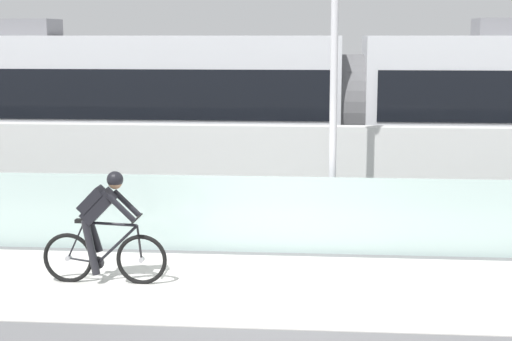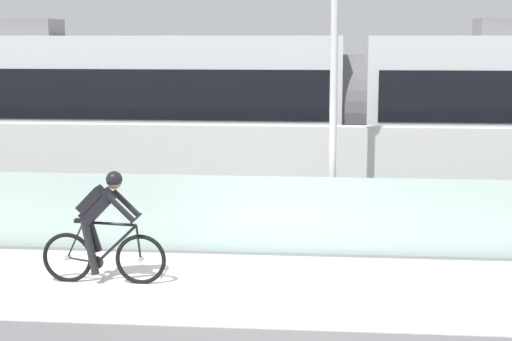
# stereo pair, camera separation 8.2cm
# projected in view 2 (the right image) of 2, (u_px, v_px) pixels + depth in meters

# --- Properties ---
(ground_plane) EXTENTS (200.00, 200.00, 0.00)m
(ground_plane) POSITION_uv_depth(u_px,v_px,m) (260.00, 287.00, 11.14)
(ground_plane) COLOR slate
(bike_path_deck) EXTENTS (32.00, 3.20, 0.01)m
(bike_path_deck) POSITION_uv_depth(u_px,v_px,m) (260.00, 287.00, 11.14)
(bike_path_deck) COLOR silver
(bike_path_deck) RESTS_ON ground
(glass_parapet) EXTENTS (32.00, 0.05, 1.24)m
(glass_parapet) POSITION_uv_depth(u_px,v_px,m) (270.00, 215.00, 12.86)
(glass_parapet) COLOR #ADC6C1
(glass_parapet) RESTS_ON ground
(concrete_barrier_wall) EXTENTS (32.00, 0.36, 1.86)m
(concrete_barrier_wall) POSITION_uv_depth(u_px,v_px,m) (277.00, 176.00, 14.57)
(concrete_barrier_wall) COLOR silver
(concrete_barrier_wall) RESTS_ON ground
(tram_rail_near) EXTENTS (32.00, 0.08, 0.01)m
(tram_rail_near) POSITION_uv_depth(u_px,v_px,m) (284.00, 199.00, 17.16)
(tram_rail_near) COLOR #595654
(tram_rail_near) RESTS_ON ground
(tram_rail_far) EXTENTS (32.00, 0.08, 0.01)m
(tram_rail_far) POSITION_uv_depth(u_px,v_px,m) (288.00, 186.00, 18.57)
(tram_rail_far) COLOR #595654
(tram_rail_far) RESTS_ON ground
(tram) EXTENTS (22.56, 2.54, 3.81)m
(tram) POSITION_uv_depth(u_px,v_px,m) (352.00, 108.00, 17.43)
(tram) COLOR silver
(tram) RESTS_ON ground
(cyclist_on_bike) EXTENTS (1.77, 0.58, 1.61)m
(cyclist_on_bike) POSITION_uv_depth(u_px,v_px,m) (102.00, 228.00, 11.20)
(cyclist_on_bike) COLOR black
(cyclist_on_bike) RESTS_ON ground
(lamp_post_antenna) EXTENTS (0.28, 0.28, 5.20)m
(lamp_post_antenna) POSITION_uv_depth(u_px,v_px,m) (334.00, 46.00, 12.62)
(lamp_post_antenna) COLOR gray
(lamp_post_antenna) RESTS_ON ground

